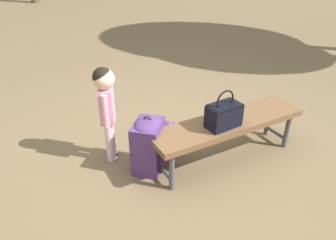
# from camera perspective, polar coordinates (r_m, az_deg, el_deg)

# --- Properties ---
(ground_plane) EXTENTS (40.00, 40.00, 0.00)m
(ground_plane) POSITION_cam_1_polar(r_m,az_deg,el_deg) (3.38, 0.85, -6.12)
(ground_plane) COLOR brown
(ground_plane) RESTS_ON ground
(park_bench) EXTENTS (1.65, 0.79, 0.45)m
(park_bench) POSITION_cam_1_polar(r_m,az_deg,el_deg) (3.16, 10.56, -0.98)
(park_bench) COLOR brown
(park_bench) RESTS_ON ground
(handbag) EXTENTS (0.36, 0.27, 0.37)m
(handbag) POSITION_cam_1_polar(r_m,az_deg,el_deg) (2.97, 9.91, 0.99)
(handbag) COLOR black
(handbag) RESTS_ON park_bench
(child_standing) EXTENTS (0.20, 0.26, 0.98)m
(child_standing) POSITION_cam_1_polar(r_m,az_deg,el_deg) (3.06, -11.00, 3.44)
(child_standing) COLOR #E5B2C6
(child_standing) RESTS_ON ground
(backpack_large) EXTENTS (0.39, 0.42, 0.58)m
(backpack_large) POSITION_cam_1_polar(r_m,az_deg,el_deg) (3.05, -3.51, -4.12)
(backpack_large) COLOR #4C2D66
(backpack_large) RESTS_ON ground
(backpack_small) EXTENTS (0.24, 0.25, 0.34)m
(backpack_small) POSITION_cam_1_polar(r_m,az_deg,el_deg) (3.35, 0.13, -3.02)
(backpack_small) COLOR #4C2D66
(backpack_small) RESTS_ON ground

